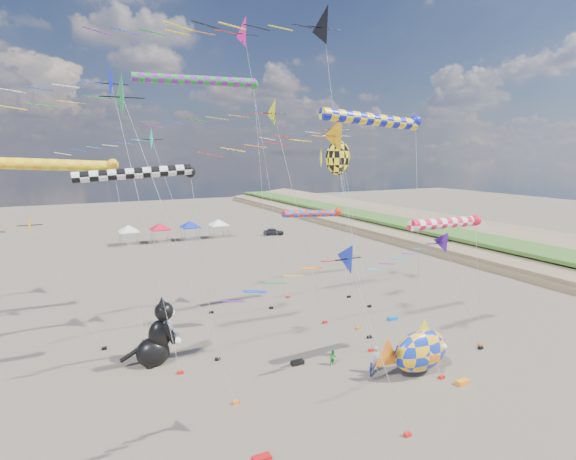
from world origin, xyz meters
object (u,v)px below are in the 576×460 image
at_px(cat_inflatable, 156,331).
at_px(child_green, 333,358).
at_px(parked_car, 274,232).
at_px(person_adult, 376,360).
at_px(fish_inflatable, 420,351).
at_px(child_blue, 371,369).

bearing_deg(cat_inflatable, child_green, -19.42).
bearing_deg(parked_car, person_adult, -175.37).
height_order(fish_inflatable, parked_car, fish_inflatable).
bearing_deg(fish_inflatable, child_blue, 155.87).
distance_m(cat_inflatable, person_adult, 15.37).
bearing_deg(cat_inflatable, fish_inflatable, -23.80).
distance_m(fish_inflatable, child_green, 5.90).
bearing_deg(child_green, cat_inflatable, 143.26).
bearing_deg(person_adult, child_blue, -157.66).
bearing_deg(parked_car, fish_inflatable, -172.50).
bearing_deg(child_green, person_adult, -57.02).
distance_m(child_green, parked_car, 51.06).
xyz_separation_m(fish_inflatable, child_blue, (-2.95, 1.32, -1.24)).
height_order(cat_inflatable, person_adult, cat_inflatable).
relative_size(child_blue, parked_car, 0.27).
xyz_separation_m(child_blue, parked_car, (15.83, 50.57, 0.12)).
distance_m(cat_inflatable, fish_inflatable, 18.13).
distance_m(cat_inflatable, child_green, 12.59).
bearing_deg(fish_inflatable, person_adult, 145.49).
height_order(cat_inflatable, parked_car, cat_inflatable).
xyz_separation_m(fish_inflatable, parked_car, (12.89, 51.89, -1.11)).
xyz_separation_m(cat_inflatable, person_adult, (13.06, -7.98, -1.45)).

